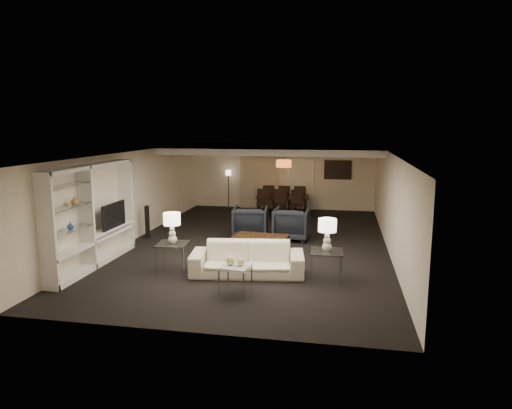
{
  "coord_description": "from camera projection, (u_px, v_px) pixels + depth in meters",
  "views": [
    {
      "loc": [
        2.26,
        -11.92,
        3.23
      ],
      "look_at": [
        0.0,
        0.0,
        1.1
      ],
      "focal_mm": 32.0,
      "sensor_mm": 36.0,
      "label": 1
    }
  ],
  "objects": [
    {
      "name": "gold_gourd_a",
      "position": [
        230.0,
        261.0,
        8.79
      ],
      "size": [
        0.18,
        0.18,
        0.18
      ],
      "primitive_type": "sphere",
      "color": "#D8C572",
      "rests_on": "marble_table"
    },
    {
      "name": "marble_table",
      "position": [
        236.0,
        279.0,
        8.84
      ],
      "size": [
        0.62,
        0.62,
        0.56
      ],
      "primitive_type": null,
      "rotation": [
        0.0,
        0.0,
        -0.12
      ],
      "color": "white",
      "rests_on": "floor"
    },
    {
      "name": "wall_front",
      "position": [
        189.0,
        256.0,
        6.97
      ],
      "size": [
        7.0,
        0.02,
        2.5
      ],
      "primitive_type": "cube",
      "color": "beige",
      "rests_on": "ground"
    },
    {
      "name": "coffee_table",
      "position": [
        260.0,
        245.0,
        11.45
      ],
      "size": [
        1.42,
        0.93,
        0.48
      ],
      "primitive_type": null,
      "rotation": [
        0.0,
        0.0,
        -0.12
      ],
      "color": "black",
      "rests_on": "floor"
    },
    {
      "name": "table_lamp_left",
      "position": [
        172.0,
        228.0,
        10.09
      ],
      "size": [
        0.4,
        0.4,
        0.69
      ],
      "primitive_type": null,
      "rotation": [
        0.0,
        0.0,
        -0.05
      ],
      "color": "beige",
      "rests_on": "side_table_left"
    },
    {
      "name": "table_lamp_right",
      "position": [
        327.0,
        235.0,
        9.47
      ],
      "size": [
        0.4,
        0.4,
        0.69
      ],
      "primitive_type": null,
      "rotation": [
        0.0,
        0.0,
        -0.06
      ],
      "color": "beige",
      "rests_on": "side_table_right"
    },
    {
      "name": "ceiling",
      "position": [
        256.0,
        153.0,
        12.07
      ],
      "size": [
        7.0,
        11.0,
        0.02
      ],
      "primitive_type": "cube",
      "color": "silver",
      "rests_on": "ground"
    },
    {
      "name": "pendant_light",
      "position": [
        284.0,
        164.0,
        15.51
      ],
      "size": [
        0.52,
        0.52,
        0.24
      ],
      "primitive_type": "cylinder",
      "color": "#D8591E",
      "rests_on": "ceiling_soffit"
    },
    {
      "name": "wall_right",
      "position": [
        390.0,
        203.0,
        11.65
      ],
      "size": [
        0.02,
        11.0,
        2.5
      ],
      "primitive_type": "cube",
      "color": "beige",
      "rests_on": "ground"
    },
    {
      "name": "chair_fm",
      "position": [
        284.0,
        198.0,
        17.21
      ],
      "size": [
        0.48,
        0.48,
        0.99
      ],
      "primitive_type": null,
      "rotation": [
        0.0,
        0.0,
        3.2
      ],
      "color": "black",
      "rests_on": "floor"
    },
    {
      "name": "media_unit",
      "position": [
        92.0,
        216.0,
        10.39
      ],
      "size": [
        0.38,
        3.4,
        2.35
      ],
      "primitive_type": null,
      "color": "white",
      "rests_on": "wall_left"
    },
    {
      "name": "armchair_left",
      "position": [
        250.0,
        222.0,
        13.17
      ],
      "size": [
        1.07,
        1.09,
        0.9
      ],
      "primitive_type": "imported",
      "rotation": [
        0.0,
        0.0,
        3.25
      ],
      "color": "black",
      "rests_on": "floor"
    },
    {
      "name": "television",
      "position": [
        110.0,
        215.0,
        11.11
      ],
      "size": [
        1.06,
        0.14,
        0.61
      ],
      "primitive_type": "imported",
      "rotation": [
        0.0,
        0.0,
        1.57
      ],
      "color": "black",
      "rests_on": "media_unit"
    },
    {
      "name": "chair_nl",
      "position": [
        263.0,
        203.0,
        16.06
      ],
      "size": [
        0.5,
        0.5,
        0.99
      ],
      "primitive_type": null,
      "rotation": [
        0.0,
        0.0,
        0.11
      ],
      "color": "black",
      "rests_on": "floor"
    },
    {
      "name": "chair_nr",
      "position": [
        297.0,
        204.0,
        15.84
      ],
      "size": [
        0.5,
        0.5,
        0.99
      ],
      "primitive_type": null,
      "rotation": [
        0.0,
        0.0,
        0.09
      ],
      "color": "black",
      "rests_on": "floor"
    },
    {
      "name": "armchair_right",
      "position": [
        292.0,
        224.0,
        12.95
      ],
      "size": [
        1.01,
        1.04,
        0.9
      ],
      "primitive_type": "imported",
      "rotation": [
        0.0,
        0.0,
        3.1
      ],
      "color": "black",
      "rests_on": "floor"
    },
    {
      "name": "chair_fr",
      "position": [
        300.0,
        199.0,
        17.1
      ],
      "size": [
        0.46,
        0.46,
        0.99
      ],
      "primitive_type": null,
      "rotation": [
        0.0,
        0.0,
        3.14
      ],
      "color": "black",
      "rests_on": "floor"
    },
    {
      "name": "ceiling_soffit",
      "position": [
        275.0,
        149.0,
        15.48
      ],
      "size": [
        7.0,
        4.0,
        0.2
      ],
      "primitive_type": "cube",
      "color": "silver",
      "rests_on": "ceiling"
    },
    {
      "name": "curtains",
      "position": [
        259.0,
        178.0,
        17.71
      ],
      "size": [
        1.5,
        0.12,
        2.4
      ],
      "primitive_type": "cube",
      "color": "beige",
      "rests_on": "wall_back"
    },
    {
      "name": "painting",
      "position": [
        338.0,
        170.0,
        17.14
      ],
      "size": [
        0.95,
        0.04,
        0.65
      ],
      "primitive_type": "cube",
      "color": "#142D38",
      "rests_on": "wall_back"
    },
    {
      "name": "chair_nm",
      "position": [
        280.0,
        204.0,
        15.95
      ],
      "size": [
        0.49,
        0.49,
        0.99
      ],
      "primitive_type": null,
      "rotation": [
        0.0,
        0.0,
        0.08
      ],
      "color": "black",
      "rests_on": "floor"
    },
    {
      "name": "gold_gourd_b",
      "position": [
        241.0,
        262.0,
        8.76
      ],
      "size": [
        0.16,
        0.16,
        0.16
      ],
      "primitive_type": "sphere",
      "color": "#EEDB7E",
      "rests_on": "marble_table"
    },
    {
      "name": "vase_amber",
      "position": [
        74.0,
        200.0,
        9.67
      ],
      "size": [
        0.16,
        0.16,
        0.17
      ],
      "primitive_type": "imported",
      "color": "#C37D41",
      "rests_on": "media_unit"
    },
    {
      "name": "chair_fl",
      "position": [
        269.0,
        198.0,
        17.32
      ],
      "size": [
        0.51,
        0.51,
        0.99
      ],
      "primitive_type": null,
      "rotation": [
        0.0,
        0.0,
        3.26
      ],
      "color": "black",
      "rests_on": "floor"
    },
    {
      "name": "side_table_left",
      "position": [
        173.0,
        257.0,
        10.21
      ],
      "size": [
        0.73,
        0.73,
        0.62
      ],
      "primitive_type": null,
      "rotation": [
        0.0,
        0.0,
        0.1
      ],
      "color": "silver",
      "rests_on": "floor"
    },
    {
      "name": "wall_left",
      "position": [
        135.0,
        195.0,
        12.93
      ],
      "size": [
        0.02,
        11.0,
        2.5
      ],
      "primitive_type": "cube",
      "color": "beige",
      "rests_on": "ground"
    },
    {
      "name": "floor_speaker",
      "position": [
        147.0,
        222.0,
        13.09
      ],
      "size": [
        0.11,
        0.11,
        0.95
      ],
      "primitive_type": "cube",
      "rotation": [
        0.0,
        0.0,
        0.07
      ],
      "color": "black",
      "rests_on": "floor"
    },
    {
      "name": "door",
      "position": [
        300.0,
        182.0,
        17.49
      ],
      "size": [
        0.9,
        0.05,
        2.1
      ],
      "primitive_type": "cube",
      "color": "silver",
      "rests_on": "wall_back"
    },
    {
      "name": "wall_back",
      "position": [
        282.0,
        177.0,
        17.61
      ],
      "size": [
        7.0,
        0.02,
        2.5
      ],
      "primitive_type": "cube",
      "color": "beige",
      "rests_on": "ground"
    },
    {
      "name": "sofa",
      "position": [
        247.0,
        259.0,
        9.89
      ],
      "size": [
        2.54,
        1.27,
        0.71
      ],
      "primitive_type": "imported",
      "rotation": [
        0.0,
        0.0,
        0.14
      ],
      "color": "beige",
      "rests_on": "floor"
    },
    {
      "name": "dining_table",
      "position": [
        282.0,
        205.0,
        16.61
      ],
      "size": [
        1.97,
        1.21,
        0.66
      ],
      "primitive_type": "imported",
      "rotation": [
        0.0,
        0.0,
        0.08
      ],
      "color": "black",
      "rests_on": "floor"
    },
    {
      "name": "floor",
      "position": [
        256.0,
        244.0,
        12.51
      ],
      "size": [
        11.0,
        11.0,
        0.0
      ],
      "primitive_type": "plane",
      "color": "black",
      "rests_on": "ground"
    },
    {
      "name": "floor_lamp",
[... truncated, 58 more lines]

